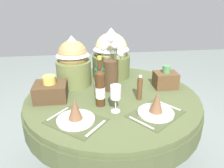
{
  "coord_description": "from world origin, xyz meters",
  "views": [
    {
      "loc": [
        -0.2,
        -1.52,
        1.52
      ],
      "look_at": [
        0.0,
        0.03,
        0.84
      ],
      "focal_mm": 34.91,
      "sensor_mm": 36.0,
      "label": 1
    }
  ],
  "objects_px": {
    "gift_tub_back_centre": "(111,52)",
    "woven_basket_side_left": "(51,91)",
    "wine_bottle_centre": "(100,82)",
    "place_setting_left": "(75,115)",
    "flower_vase": "(112,69)",
    "place_setting_right": "(156,108)",
    "wine_glass_left": "(116,93)",
    "woven_basket_side_right": "(165,79)",
    "pepper_mill": "(140,88)",
    "dining_table": "(113,109)",
    "wine_bottle_left": "(100,87)",
    "gift_tub_back_left": "(73,60)"
  },
  "relations": [
    {
      "from": "gift_tub_back_centre",
      "to": "woven_basket_side_right",
      "type": "bearing_deg",
      "value": -38.2
    },
    {
      "from": "dining_table",
      "to": "pepper_mill",
      "type": "xyz_separation_m",
      "value": [
        0.19,
        -0.1,
        0.22
      ]
    },
    {
      "from": "wine_glass_left",
      "to": "gift_tub_back_left",
      "type": "xyz_separation_m",
      "value": [
        -0.29,
        0.51,
        0.08
      ]
    },
    {
      "from": "place_setting_left",
      "to": "flower_vase",
      "type": "height_order",
      "value": "flower_vase"
    },
    {
      "from": "flower_vase",
      "to": "gift_tub_back_centre",
      "type": "xyz_separation_m",
      "value": [
        0.03,
        0.31,
        0.06
      ]
    },
    {
      "from": "place_setting_right",
      "to": "gift_tub_back_left",
      "type": "xyz_separation_m",
      "value": [
        -0.55,
        0.58,
        0.18
      ]
    },
    {
      "from": "woven_basket_side_right",
      "to": "wine_bottle_left",
      "type": "bearing_deg",
      "value": -157.15
    },
    {
      "from": "pepper_mill",
      "to": "place_setting_right",
      "type": "bearing_deg",
      "value": -76.08
    },
    {
      "from": "woven_basket_side_left",
      "to": "wine_bottle_centre",
      "type": "bearing_deg",
      "value": -4.62
    },
    {
      "from": "flower_vase",
      "to": "woven_basket_side_right",
      "type": "xyz_separation_m",
      "value": [
        0.45,
        -0.02,
        -0.1
      ]
    },
    {
      "from": "place_setting_left",
      "to": "gift_tub_back_left",
      "type": "bearing_deg",
      "value": 92.1
    },
    {
      "from": "gift_tub_back_centre",
      "to": "woven_basket_side_left",
      "type": "bearing_deg",
      "value": -140.15
    },
    {
      "from": "wine_bottle_centre",
      "to": "wine_glass_left",
      "type": "relative_size",
      "value": 1.76
    },
    {
      "from": "place_setting_left",
      "to": "gift_tub_back_centre",
      "type": "xyz_separation_m",
      "value": [
        0.32,
        0.76,
        0.19
      ]
    },
    {
      "from": "place_setting_right",
      "to": "gift_tub_back_centre",
      "type": "relative_size",
      "value": 0.94
    },
    {
      "from": "gift_tub_back_left",
      "to": "gift_tub_back_centre",
      "type": "relative_size",
      "value": 0.93
    },
    {
      "from": "wine_bottle_centre",
      "to": "gift_tub_back_centre",
      "type": "height_order",
      "value": "gift_tub_back_centre"
    },
    {
      "from": "place_setting_left",
      "to": "wine_glass_left",
      "type": "relative_size",
      "value": 2.22
    },
    {
      "from": "wine_bottle_centre",
      "to": "gift_tub_back_centre",
      "type": "bearing_deg",
      "value": 72.43
    },
    {
      "from": "place_setting_right",
      "to": "wine_glass_left",
      "type": "relative_size",
      "value": 2.22
    },
    {
      "from": "wine_bottle_left",
      "to": "wine_glass_left",
      "type": "xyz_separation_m",
      "value": [
        0.09,
        -0.1,
        0.0
      ]
    },
    {
      "from": "dining_table",
      "to": "place_setting_left",
      "type": "xyz_separation_m",
      "value": [
        -0.28,
        -0.34,
        0.18
      ]
    },
    {
      "from": "dining_table",
      "to": "woven_basket_side_left",
      "type": "distance_m",
      "value": 0.51
    },
    {
      "from": "wine_glass_left",
      "to": "gift_tub_back_centre",
      "type": "xyz_separation_m",
      "value": [
        0.06,
        0.67,
        0.1
      ]
    },
    {
      "from": "place_setting_right",
      "to": "wine_bottle_centre",
      "type": "xyz_separation_m",
      "value": [
        -0.35,
        0.29,
        0.09
      ]
    },
    {
      "from": "pepper_mill",
      "to": "dining_table",
      "type": "bearing_deg",
      "value": 153.17
    },
    {
      "from": "wine_glass_left",
      "to": "pepper_mill",
      "type": "height_order",
      "value": "pepper_mill"
    },
    {
      "from": "place_setting_left",
      "to": "gift_tub_back_centre",
      "type": "height_order",
      "value": "gift_tub_back_centre"
    },
    {
      "from": "pepper_mill",
      "to": "gift_tub_back_centre",
      "type": "relative_size",
      "value": 0.43
    },
    {
      "from": "flower_vase",
      "to": "wine_bottle_left",
      "type": "height_order",
      "value": "flower_vase"
    },
    {
      "from": "flower_vase",
      "to": "pepper_mill",
      "type": "relative_size",
      "value": 2.21
    },
    {
      "from": "gift_tub_back_centre",
      "to": "woven_basket_side_left",
      "type": "relative_size",
      "value": 1.91
    },
    {
      "from": "wine_bottle_left",
      "to": "woven_basket_side_left",
      "type": "distance_m",
      "value": 0.39
    },
    {
      "from": "wine_bottle_centre",
      "to": "woven_basket_side_right",
      "type": "distance_m",
      "value": 0.58
    },
    {
      "from": "place_setting_right",
      "to": "wine_bottle_left",
      "type": "xyz_separation_m",
      "value": [
        -0.35,
        0.17,
        0.09
      ]
    },
    {
      "from": "dining_table",
      "to": "wine_bottle_left",
      "type": "distance_m",
      "value": 0.32
    },
    {
      "from": "place_setting_right",
      "to": "wine_glass_left",
      "type": "bearing_deg",
      "value": 164.61
    },
    {
      "from": "pepper_mill",
      "to": "woven_basket_side_left",
      "type": "height_order",
      "value": "pepper_mill"
    },
    {
      "from": "wine_bottle_left",
      "to": "pepper_mill",
      "type": "relative_size",
      "value": 1.85
    },
    {
      "from": "gift_tub_back_centre",
      "to": "woven_basket_side_right",
      "type": "relative_size",
      "value": 2.36
    },
    {
      "from": "flower_vase",
      "to": "wine_bottle_left",
      "type": "distance_m",
      "value": 0.29
    },
    {
      "from": "place_setting_left",
      "to": "woven_basket_side_right",
      "type": "distance_m",
      "value": 0.85
    },
    {
      "from": "place_setting_left",
      "to": "dining_table",
      "type": "bearing_deg",
      "value": 50.66
    },
    {
      "from": "dining_table",
      "to": "place_setting_right",
      "type": "relative_size",
      "value": 3.19
    },
    {
      "from": "gift_tub_back_left",
      "to": "woven_basket_side_left",
      "type": "relative_size",
      "value": 1.78
    },
    {
      "from": "gift_tub_back_centre",
      "to": "woven_basket_side_right",
      "type": "height_order",
      "value": "gift_tub_back_centre"
    },
    {
      "from": "gift_tub_back_centre",
      "to": "woven_basket_side_right",
      "type": "xyz_separation_m",
      "value": [
        0.42,
        -0.33,
        -0.16
      ]
    },
    {
      "from": "place_setting_right",
      "to": "gift_tub_back_left",
      "type": "relative_size",
      "value": 1.01
    },
    {
      "from": "flower_vase",
      "to": "gift_tub_back_left",
      "type": "height_order",
      "value": "flower_vase"
    },
    {
      "from": "flower_vase",
      "to": "gift_tub_back_left",
      "type": "relative_size",
      "value": 1.03
    }
  ]
}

